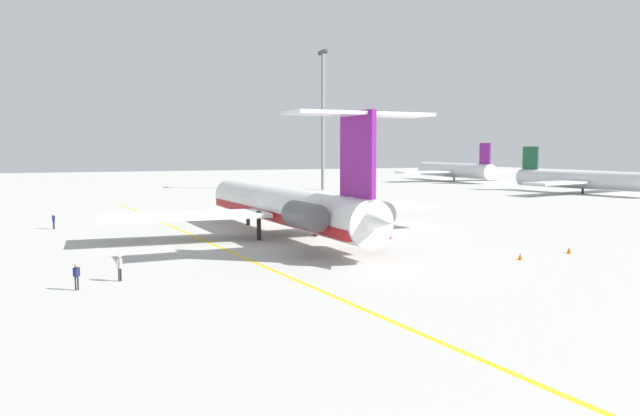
{
  "coord_description": "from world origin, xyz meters",
  "views": [
    {
      "loc": [
        60.89,
        -9.16,
        8.71
      ],
      "look_at": [
        2.23,
        15.84,
        2.74
      ],
      "focal_mm": 35.21,
      "sensor_mm": 36.0,
      "label": 1
    }
  ],
  "objects": [
    {
      "name": "ground",
      "position": [
        0.0,
        0.0,
        0.0
      ],
      "size": [
        392.07,
        392.07,
        0.0
      ],
      "primitive_type": "plane",
      "color": "#ADADA8"
    },
    {
      "name": "main_jetliner",
      "position": [
        3.36,
        11.88,
        3.18
      ],
      "size": [
        40.0,
        35.54,
        11.65
      ],
      "rotation": [
        0.0,
        0.0,
        3.18
      ],
      "color": "white",
      "rests_on": "ground"
    },
    {
      "name": "airliner_far_left",
      "position": [
        -83.96,
        92.26,
        3.04
      ],
      "size": [
        34.52,
        34.06,
        10.34
      ],
      "rotation": [
        0.0,
        0.0,
        3.1
      ],
      "color": "silver",
      "rests_on": "ground"
    },
    {
      "name": "airliner_mid_left",
      "position": [
        -31.43,
        87.06,
        2.75
      ],
      "size": [
        31.12,
        30.96,
        9.32
      ],
      "rotation": [
        0.0,
        0.0,
        0.19
      ],
      "color": "silver",
      "rests_on": "ground"
    },
    {
      "name": "ground_crew_near_nose",
      "position": [
        19.82,
        -8.05,
        1.07
      ],
      "size": [
        0.27,
        0.43,
        1.69
      ],
      "rotation": [
        0.0,
        0.0,
        0.04
      ],
      "color": "black",
      "rests_on": "ground"
    },
    {
      "name": "ground_crew_near_tail",
      "position": [
        -19.53,
        20.09,
        1.16
      ],
      "size": [
        0.29,
        0.45,
        1.82
      ],
      "rotation": [
        0.0,
        0.0,
        0.3
      ],
      "color": "black",
      "rests_on": "ground"
    },
    {
      "name": "ground_crew_portside",
      "position": [
        18.05,
        -5.32,
        1.14
      ],
      "size": [
        0.29,
        0.39,
        1.79
      ],
      "rotation": [
        0.0,
        0.0,
        0.61
      ],
      "color": "black",
      "rests_on": "ground"
    },
    {
      "name": "ground_crew_starboard",
      "position": [
        -13.32,
        -9.29,
        1.09
      ],
      "size": [
        0.35,
        0.32,
        1.72
      ],
      "rotation": [
        0.0,
        0.0,
        0.84
      ],
      "color": "black",
      "rests_on": "ground"
    },
    {
      "name": "safety_cone_nose",
      "position": [
        21.26,
        30.47,
        0.28
      ],
      "size": [
        0.4,
        0.4,
        0.55
      ],
      "primitive_type": "cone",
      "color": "#EA590F",
      "rests_on": "ground"
    },
    {
      "name": "safety_cone_wingtip",
      "position": [
        22.09,
        24.59,
        0.28
      ],
      "size": [
        0.4,
        0.4,
        0.55
      ],
      "primitive_type": "cone",
      "color": "#EA590F",
      "rests_on": "ground"
    },
    {
      "name": "taxiway_centreline",
      "position": [
        2.23,
        4.02,
        0.0
      ],
      "size": [
        90.87,
        7.34,
        0.01
      ],
      "primitive_type": "cube",
      "rotation": [
        0.0,
        0.0,
        3.22
      ],
      "color": "gold",
      "rests_on": "ground"
    },
    {
      "name": "light_mast",
      "position": [
        -63.69,
        44.58,
        16.11
      ],
      "size": [
        4.0,
        0.7,
        29.74
      ],
      "color": "slate",
      "rests_on": "ground"
    }
  ]
}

